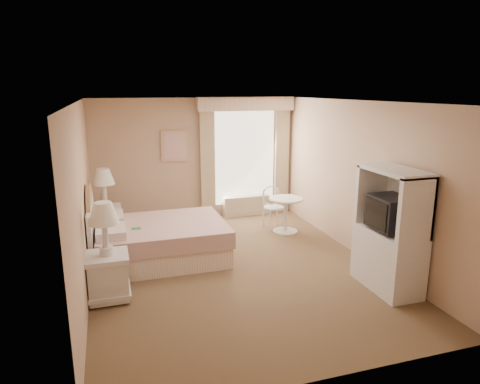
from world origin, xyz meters
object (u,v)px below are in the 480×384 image
object	(u,v)px
bed	(154,240)
armoire	(390,240)
nightstand_near	(107,264)
cafe_chair	(273,204)
round_table	(286,209)
nightstand_far	(106,214)

from	to	relation	value
bed	armoire	bearing A→B (deg)	-33.63
nightstand_near	cafe_chair	size ratio (longest dim) A/B	1.57
nightstand_near	round_table	distance (m)	3.72
bed	nightstand_near	distance (m)	1.37
bed	round_table	distance (m)	2.62
round_table	nightstand_near	bearing A→B (deg)	-151.07
round_table	armoire	bearing A→B (deg)	-81.23
nightstand_near	armoire	bearing A→B (deg)	-12.18
nightstand_far	round_table	xyz separation A→B (m)	(3.25, -0.54, -0.04)
round_table	armoire	world-z (taller)	armoire
bed	nightstand_near	bearing A→B (deg)	-121.57
armoire	round_table	bearing A→B (deg)	98.77
nightstand_near	nightstand_far	distance (m)	2.34
round_table	cafe_chair	world-z (taller)	cafe_chair
armoire	nightstand_far	bearing A→B (deg)	139.43
bed	nightstand_near	world-z (taller)	nightstand_near
bed	armoire	size ratio (longest dim) A/B	1.24
bed	armoire	world-z (taller)	armoire
nightstand_near	bed	bearing A→B (deg)	58.43
nightstand_far	round_table	size ratio (longest dim) A/B	1.94
armoire	cafe_chair	bearing A→B (deg)	100.15
bed	armoire	distance (m)	3.54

